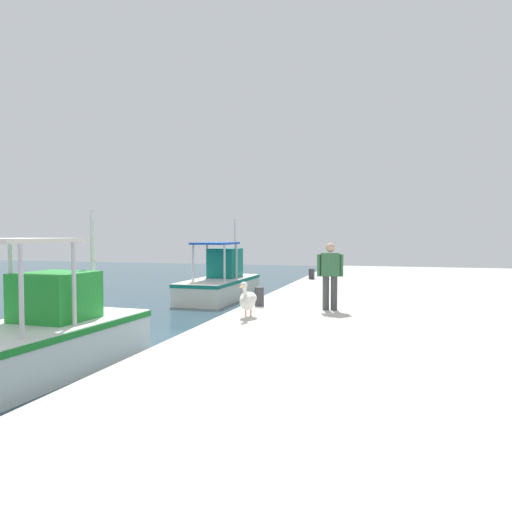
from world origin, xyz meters
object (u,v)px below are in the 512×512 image
object	(u,v)px
fishing_boat_third	(221,283)
fisherman_standing	(330,273)
pelican	(248,299)
mooring_bollard_second	(259,297)
fishing_boat_second	(37,338)
mooring_bollard_third	(312,274)

from	to	relation	value
fishing_boat_third	fisherman_standing	distance (m)	8.87
pelican	mooring_bollard_second	bearing A→B (deg)	6.85
fishing_boat_third	pelican	bearing A→B (deg)	-156.23
fishing_boat_second	mooring_bollard_second	bearing A→B (deg)	-36.23
fishing_boat_second	pelican	xyz separation A→B (m)	(2.67, -3.42, 0.52)
fisherman_standing	mooring_bollard_second	distance (m)	1.97
pelican	mooring_bollard_second	world-z (taller)	pelican
fisherman_standing	fishing_boat_second	bearing A→B (deg)	129.74
fishing_boat_third	fisherman_standing	xyz separation A→B (m)	(-6.97, -5.39, 1.03)
pelican	fisherman_standing	distance (m)	2.30
fisherman_standing	mooring_bollard_third	size ratio (longest dim) A/B	3.84
mooring_bollard_third	pelican	bearing A→B (deg)	-178.80
fishing_boat_third	mooring_bollard_third	size ratio (longest dim) A/B	12.41
fishing_boat_third	pelican	xyz separation A→B (m)	(-8.51, -3.75, 0.52)
fishing_boat_second	mooring_bollard_third	world-z (taller)	fishing_boat_second
fishing_boat_third	pelican	size ratio (longest dim) A/B	5.61
fishing_boat_second	mooring_bollard_third	distance (m)	12.89
mooring_bollard_second	mooring_bollard_third	world-z (taller)	mooring_bollard_second
fisherman_standing	mooring_bollard_second	size ratio (longest dim) A/B	3.34
pelican	mooring_bollard_third	bearing A→B (deg)	1.20
mooring_bollard_third	mooring_bollard_second	bearing A→B (deg)	180.00
fisherman_standing	mooring_bollard_second	xyz separation A→B (m)	(0.18, 1.85, -0.67)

